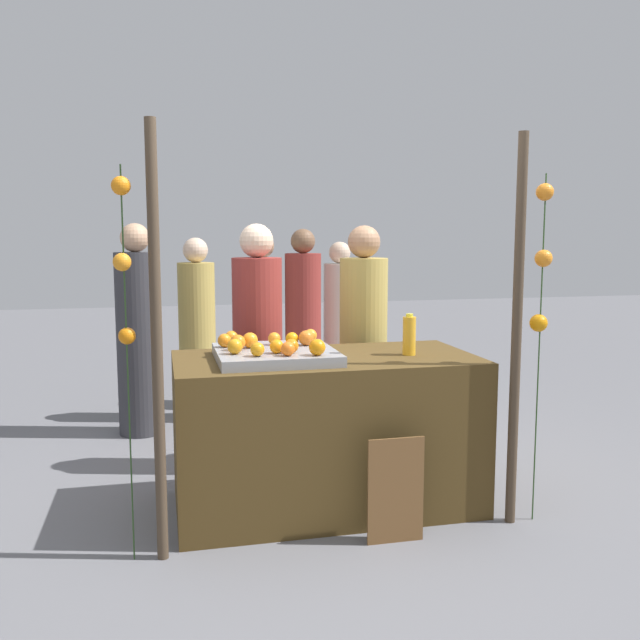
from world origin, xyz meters
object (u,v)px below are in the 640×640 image
at_px(vendor_left, 258,357).
at_px(chalkboard_sign, 395,491).
at_px(orange_1, 288,349).
at_px(stall_counter, 326,432).
at_px(vendor_right, 363,353).
at_px(juice_bottle, 409,335).
at_px(orange_0, 292,339).

bearing_deg(vendor_left, chalkboard_sign, -67.86).
distance_m(orange_1, vendor_left, 1.03).
xyz_separation_m(stall_counter, vendor_right, (0.46, 0.75, 0.33)).
xyz_separation_m(orange_1, juice_bottle, (0.78, 0.20, 0.02)).
xyz_separation_m(stall_counter, orange_0, (-0.18, 0.10, 0.55)).
distance_m(juice_bottle, vendor_left, 1.16).
relative_size(juice_bottle, vendor_left, 0.15).
height_order(chalkboard_sign, vendor_right, vendor_right).
relative_size(vendor_left, vendor_right, 1.01).
height_order(orange_0, juice_bottle, juice_bottle).
distance_m(juice_bottle, chalkboard_sign, 0.95).
distance_m(stall_counter, orange_0, 0.59).
xyz_separation_m(stall_counter, juice_bottle, (0.50, -0.05, 0.57)).
distance_m(orange_1, juice_bottle, 0.80).
xyz_separation_m(stall_counter, orange_1, (-0.28, -0.25, 0.55)).
bearing_deg(orange_1, vendor_left, 91.41).
height_order(stall_counter, juice_bottle, juice_bottle).
height_order(stall_counter, chalkboard_sign, stall_counter).
relative_size(orange_0, juice_bottle, 0.31).
bearing_deg(orange_0, stall_counter, -27.44).
xyz_separation_m(orange_0, juice_bottle, (0.68, -0.15, 0.02)).
bearing_deg(juice_bottle, stall_counter, 173.74).
bearing_deg(vendor_right, orange_0, -134.59).
relative_size(stall_counter, orange_1, 22.63).
bearing_deg(chalkboard_sign, vendor_right, 80.59).
bearing_deg(orange_1, vendor_right, 53.82).
bearing_deg(orange_1, juice_bottle, 14.46).
height_order(stall_counter, vendor_right, vendor_right).
relative_size(orange_1, vendor_right, 0.05).
xyz_separation_m(juice_bottle, vendor_right, (-0.04, 0.80, -0.24)).
distance_m(orange_0, chalkboard_sign, 1.08).
height_order(orange_0, vendor_left, vendor_left).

